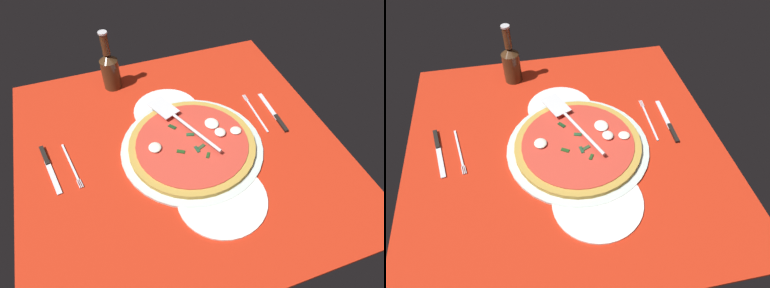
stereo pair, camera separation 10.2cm
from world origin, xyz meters
TOP-DOWN VIEW (x-y plane):
  - ground_plane at (0.00, 0.00)cm, footprint 93.88×93.88cm
  - pizza_pan at (1.26, 3.57)cm, footprint 42.29×42.29cm
  - dinner_plate_left at (-17.14, 1.02)cm, footprint 21.33×21.33cm
  - dinner_plate_right at (20.89, 4.99)cm, footprint 24.10×24.10cm
  - pizza at (1.20, 3.67)cm, footprint 37.56×37.56cm
  - pizza_server at (-7.02, 2.77)cm, footprint 29.24×15.10cm
  - place_setting_near at (-5.00, -34.50)cm, footprint 19.43×15.57cm
  - place_setting_far at (-4.41, 31.15)cm, footprint 20.80×12.95cm
  - beer_bottle at (-35.85, -12.93)cm, footprint 6.16×6.16cm

SIDE VIEW (x-z plane):
  - ground_plane at x=0.00cm, z-range -0.80..0.00cm
  - place_setting_far at x=-4.41cm, z-range -0.35..1.05cm
  - place_setting_near at x=-5.00cm, z-range -0.34..1.06cm
  - dinner_plate_left at x=-17.14cm, z-range 0.00..1.00cm
  - dinner_plate_right at x=20.89cm, z-range 0.00..1.00cm
  - pizza_pan at x=1.26cm, z-range 0.00..1.18cm
  - pizza at x=1.20cm, z-range 0.50..3.56cm
  - pizza_server at x=-7.02cm, z-range 4.08..5.08cm
  - beer_bottle at x=-35.85cm, z-range -3.00..18.71cm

